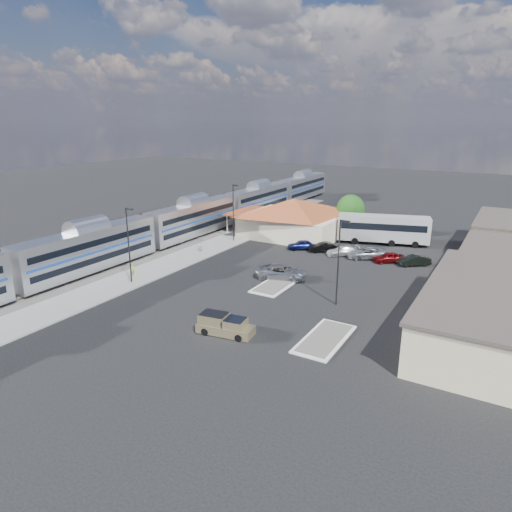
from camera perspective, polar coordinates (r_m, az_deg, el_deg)
The scene contains 23 objects.
ground at distance 53.27m, azimuth -2.22°, elevation -3.54°, with size 280.00×280.00×0.00m, color black.
railbed at distance 71.73m, azimuth -13.03°, elevation 1.44°, with size 16.00×100.00×0.12m, color #4C4944.
platform at distance 64.55m, azimuth -8.38°, elevation 0.02°, with size 5.50×92.00×0.18m, color gray.
passenger_train at distance 74.44m, azimuth -7.72°, elevation 4.50°, with size 3.00×104.00×5.55m.
freight_cars at distance 74.82m, azimuth -13.69°, elevation 3.49°, with size 2.80×46.00×4.00m.
station_depot at distance 74.80m, azimuth 4.69°, elevation 4.86°, with size 18.35×12.24×6.20m.
traffic_island_south at distance 52.98m, azimuth 2.60°, elevation -3.55°, with size 3.30×7.50×0.21m.
traffic_island_north at distance 40.82m, azimuth 8.59°, elevation -10.18°, with size 3.30×7.50×0.21m.
lamp_plat_s at distance 53.91m, azimuth -15.61°, elevation 2.03°, with size 1.08×0.25×9.00m.
lamp_plat_n at distance 70.56m, azimuth -2.79°, elevation 6.00°, with size 1.08×0.25×9.00m.
lamp_lot at distance 46.52m, azimuth 10.39°, elevation 0.08°, with size 1.08×0.25×9.00m.
tree_depot at distance 77.33m, azimuth 11.73°, elevation 5.63°, with size 4.71×4.71×6.63m.
pickup_truck at distance 41.11m, azimuth -3.84°, elevation -8.68°, with size 5.33×2.58×1.77m.
suv at distance 54.89m, azimuth 3.23°, elevation -2.00°, with size 2.81×6.09×1.69m, color #9EA0A5.
coach_bus at distance 72.60m, azimuth 15.60°, elevation 3.43°, with size 13.89×6.63×4.37m.
person_a at distance 57.07m, azimuth -15.17°, elevation -1.69°, with size 0.59×0.39×1.62m, color #A2B739.
person_b at distance 66.04m, azimuth -6.95°, elevation 1.41°, with size 0.93×0.73×1.92m, color silver.
parked_car_a at distance 67.56m, azimuth 5.71°, elevation 1.42°, with size 1.67×4.14×1.41m, color #0D1242.
parked_car_b at distance 66.62m, azimuth 8.32°, elevation 1.10°, with size 1.47×4.22×1.39m, color black.
parked_car_c at distance 65.29m, azimuth 10.82°, elevation 0.63°, with size 1.91×4.70×1.36m, color silver.
parked_car_d at distance 64.62m, azimuth 13.58°, elevation 0.35°, with size 2.47×5.36×1.49m, color #969A9E.
parked_car_e at distance 63.57m, azimuth 16.24°, elevation -0.17°, with size 1.65×4.11×1.40m, color maroon.
parked_car_f at distance 63.22m, azimuth 19.11°, elevation -0.52°, with size 1.49×4.28×1.41m, color black.
Camera 1 is at (26.93, -42.10, 18.45)m, focal length 32.00 mm.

